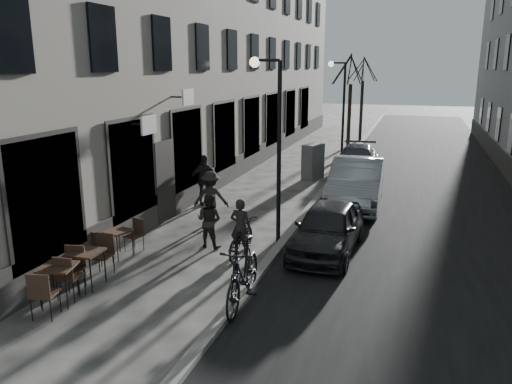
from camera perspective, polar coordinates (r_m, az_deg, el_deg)
The scene contains 20 objects.
ground at distance 9.22m, azimuth -7.98°, elevation -17.70°, with size 120.00×120.00×0.00m, color #3B3936.
road at distance 23.50m, azimuth 18.29°, elevation 1.56°, with size 7.30×60.00×0.00m, color black.
kerb at distance 23.72m, azimuth 9.47°, elevation 2.35°, with size 0.25×60.00×0.12m, color slate.
streetlamp_near at distance 13.62m, azimuth 1.97°, elevation 7.06°, with size 0.90×0.28×5.09m.
streetlamp_far at distance 25.32m, azimuth 9.62°, elevation 10.18°, with size 0.90×0.28×5.09m.
tree_near at distance 28.23m, azimuth 10.83°, elevation 13.57°, with size 2.40×2.40×5.70m.
tree_far at distance 34.19m, azimuth 12.17°, elevation 13.58°, with size 2.40×2.40×5.70m.
bistro_set_a at distance 11.34m, azimuth -21.58°, elevation -9.38°, with size 0.82×1.72×0.98m.
bistro_set_b at distance 11.93m, azimuth -18.81°, elevation -7.91°, with size 0.73×1.71×1.00m.
bistro_set_c at distance 13.49m, azimuth -15.47°, elevation -5.39°, with size 0.79×1.53×0.87m.
utility_cabinet at distance 22.10m, azimuth 6.52°, elevation 3.48°, with size 0.57×1.03×1.55m, color slate.
bicycle at distance 13.17m, azimuth -1.77°, elevation -5.23°, with size 0.62×1.79×0.94m, color black.
cyclist_rider at distance 13.08m, azimuth -1.78°, elevation -4.00°, with size 0.56×0.37×1.53m, color black.
pedestrian_near at distance 13.71m, azimuth -5.38°, elevation -3.24°, with size 0.74×0.57×1.51m, color #272521.
pedestrian_mid at distance 15.66m, azimuth -5.16°, elevation -0.67°, with size 1.09×0.63×1.69m, color black.
pedestrian_far at distance 17.95m, azimuth -5.99°, elevation 1.40°, with size 1.05×0.44×1.80m, color black.
car_near at distance 13.44m, azimuth 8.18°, elevation -4.10°, with size 1.57×3.90×1.33m, color black.
car_mid at distance 18.11m, azimuth 11.39°, elevation 1.08°, with size 1.75×5.01×1.65m, color #95999D.
car_far at distance 23.34m, azimuth 11.41°, elevation 3.56°, with size 1.83×4.51×1.31m, color #363740.
moped at distance 10.41m, azimuth -1.51°, elevation -9.33°, with size 0.65×2.32×1.39m, color black.
Camera 1 is at (3.55, -6.99, 4.85)m, focal length 35.00 mm.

